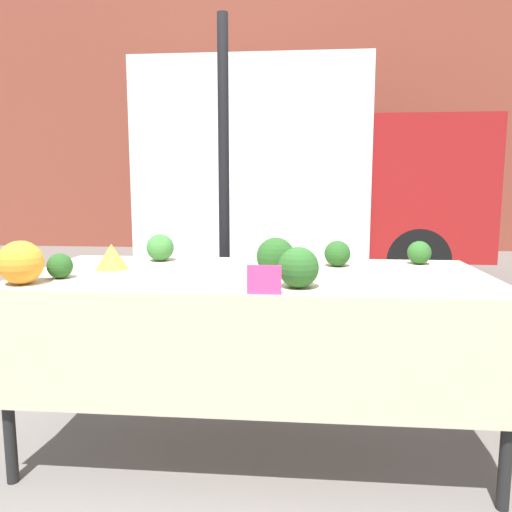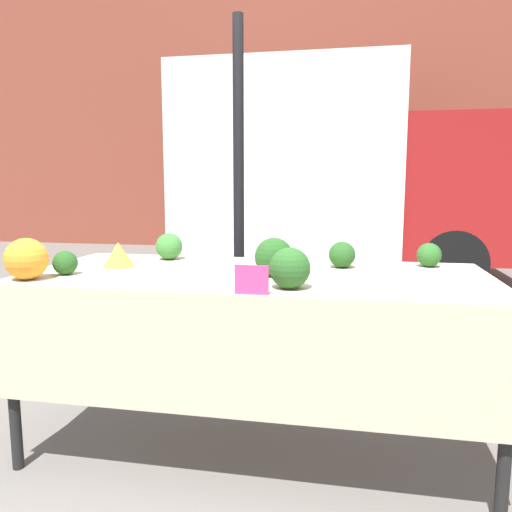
# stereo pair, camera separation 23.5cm
# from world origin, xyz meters

# --- Properties ---
(ground_plane) EXTENTS (40.00, 40.00, 0.00)m
(ground_plane) POSITION_xyz_m (0.00, 0.00, 0.00)
(ground_plane) COLOR slate
(building_facade) EXTENTS (16.00, 0.60, 5.83)m
(building_facade) POSITION_xyz_m (0.00, 7.86, 2.91)
(building_facade) COLOR brown
(building_facade) RESTS_ON ground_plane
(tent_pole) EXTENTS (0.07, 0.07, 2.33)m
(tent_pole) POSITION_xyz_m (-0.29, 0.91, 1.17)
(tent_pole) COLOR black
(tent_pole) RESTS_ON ground_plane
(parked_truck) EXTENTS (4.34, 2.30, 2.77)m
(parked_truck) POSITION_xyz_m (0.15, 4.70, 1.44)
(parked_truck) COLOR white
(parked_truck) RESTS_ON ground_plane
(market_table) EXTENTS (2.16, 0.96, 0.86)m
(market_table) POSITION_xyz_m (0.00, -0.07, 0.77)
(market_table) COLOR beige
(market_table) RESTS_ON ground_plane
(orange_cauliflower) EXTENTS (0.18, 0.18, 0.18)m
(orange_cauliflower) POSITION_xyz_m (-0.95, -0.36, 0.96)
(orange_cauliflower) COLOR orange
(orange_cauliflower) RESTS_ON market_table
(romanesco_head) EXTENTS (0.16, 0.16, 0.13)m
(romanesco_head) POSITION_xyz_m (-0.72, 0.03, 0.93)
(romanesco_head) COLOR #93B238
(romanesco_head) RESTS_ON market_table
(broccoli_head_0) EXTENTS (0.12, 0.12, 0.12)m
(broccoli_head_0) POSITION_xyz_m (0.83, 0.33, 0.93)
(broccoli_head_0) COLOR #285B23
(broccoli_head_0) RESTS_ON market_table
(broccoli_head_1) EXTENTS (0.15, 0.15, 0.15)m
(broccoli_head_1) POSITION_xyz_m (-0.55, 0.32, 0.94)
(broccoli_head_1) COLOR #387533
(broccoli_head_1) RESTS_ON market_table
(broccoli_head_2) EXTENTS (0.11, 0.11, 0.11)m
(broccoli_head_2) POSITION_xyz_m (-0.86, -0.22, 0.92)
(broccoli_head_2) COLOR #23511E
(broccoli_head_2) RESTS_ON market_table
(broccoli_head_3) EXTENTS (0.17, 0.17, 0.17)m
(broccoli_head_3) POSITION_xyz_m (0.20, -0.33, 0.95)
(broccoli_head_3) COLOR #285B23
(broccoli_head_3) RESTS_ON market_table
(broccoli_head_4) EXTENTS (0.18, 0.18, 0.18)m
(broccoli_head_4) POSITION_xyz_m (0.10, -0.07, 0.95)
(broccoli_head_4) COLOR #23511E
(broccoli_head_4) RESTS_ON market_table
(broccoli_head_5) EXTENTS (0.13, 0.13, 0.13)m
(broccoli_head_5) POSITION_xyz_m (0.40, 0.22, 0.93)
(broccoli_head_5) COLOR #23511E
(broccoli_head_5) RESTS_ON market_table
(price_sign) EXTENTS (0.13, 0.01, 0.11)m
(price_sign) POSITION_xyz_m (0.07, -0.47, 0.92)
(price_sign) COLOR #E53D84
(price_sign) RESTS_ON market_table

